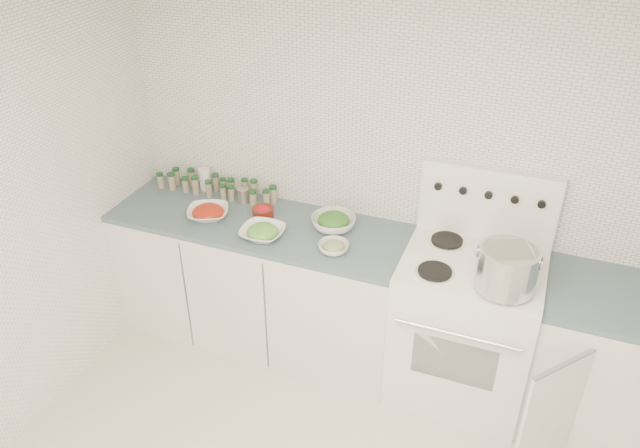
{
  "coord_description": "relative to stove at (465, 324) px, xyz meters",
  "views": [
    {
      "loc": [
        0.7,
        -1.69,
        2.88
      ],
      "look_at": [
        -0.4,
        1.14,
        1.0
      ],
      "focal_mm": 35.0,
      "sensor_mm": 36.0,
      "label": 1
    }
  ],
  "objects": [
    {
      "name": "bowl_snowpea",
      "position": [
        -1.2,
        -0.15,
        0.44
      ],
      "size": [
        0.26,
        0.26,
        0.08
      ],
      "color": "white",
      "rests_on": "counter_left"
    },
    {
      "name": "stock_pot",
      "position": [
        0.18,
        -0.19,
        0.58
      ],
      "size": [
        0.32,
        0.3,
        0.23
      ],
      "rotation": [
        0.0,
        0.0,
        0.08
      ],
      "color": "silver",
      "rests_on": "stove"
    },
    {
      "name": "room_walls",
      "position": [
        -0.48,
        -1.19,
        1.06
      ],
      "size": [
        3.54,
        3.04,
        2.52
      ],
      "color": "white",
      "rests_on": "ground"
    },
    {
      "name": "counter_right",
      "position": [
        0.82,
        -0.0,
        -0.05
      ],
      "size": [
        0.89,
        0.93,
        0.9
      ],
      "color": "white",
      "rests_on": "ground"
    },
    {
      "name": "tin_can",
      "position": [
        -1.49,
        0.19,
        0.45
      ],
      "size": [
        0.09,
        0.09,
        0.1
      ],
      "primitive_type": "cylinder",
      "rotation": [
        0.0,
        0.0,
        0.29
      ],
      "color": "#A49A8A",
      "rests_on": "counter_left"
    },
    {
      "name": "stove",
      "position": [
        0.0,
        0.0,
        0.0
      ],
      "size": [
        0.76,
        0.7,
        1.36
      ],
      "color": "white",
      "rests_on": "ground"
    },
    {
      "name": "counter_left",
      "position": [
        -1.3,
        0.0,
        -0.05
      ],
      "size": [
        1.85,
        0.62,
        0.9
      ],
      "color": "white",
      "rests_on": "ground"
    },
    {
      "name": "salt_canister",
      "position": [
        -1.81,
        0.25,
        0.48
      ],
      "size": [
        0.09,
        0.09,
        0.15
      ],
      "primitive_type": "cylinder",
      "rotation": [
        0.0,
        0.0,
        0.2
      ],
      "color": "white",
      "rests_on": "counter_left"
    },
    {
      "name": "bowl_tomato",
      "position": [
        -1.61,
        -0.07,
        0.44
      ],
      "size": [
        0.33,
        0.33,
        0.08
      ],
      "color": "white",
      "rests_on": "counter_left"
    },
    {
      "name": "bowl_zucchini",
      "position": [
        -0.76,
        -0.14,
        0.44
      ],
      "size": [
        0.18,
        0.18,
        0.07
      ],
      "color": "white",
      "rests_on": "counter_left"
    },
    {
      "name": "spice_cluster",
      "position": [
        -1.69,
        0.21,
        0.46
      ],
      "size": [
        0.83,
        0.15,
        0.14
      ],
      "color": "gray",
      "rests_on": "counter_left"
    },
    {
      "name": "bowl_pepper",
      "position": [
        -1.3,
        0.06,
        0.44
      ],
      "size": [
        0.13,
        0.13,
        0.08
      ],
      "color": "#5C1A0F",
      "rests_on": "counter_left"
    },
    {
      "name": "bowl_broccoli",
      "position": [
        -0.85,
        0.09,
        0.45
      ],
      "size": [
        0.32,
        0.32,
        0.11
      ],
      "color": "white",
      "rests_on": "counter_left"
    }
  ]
}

